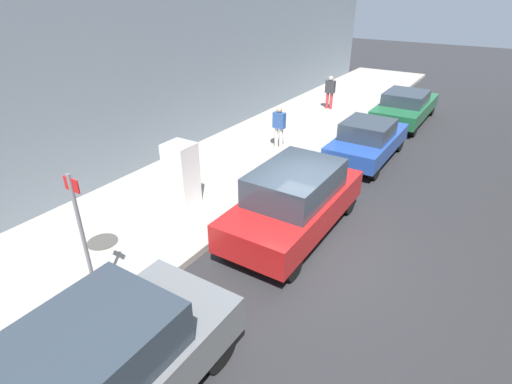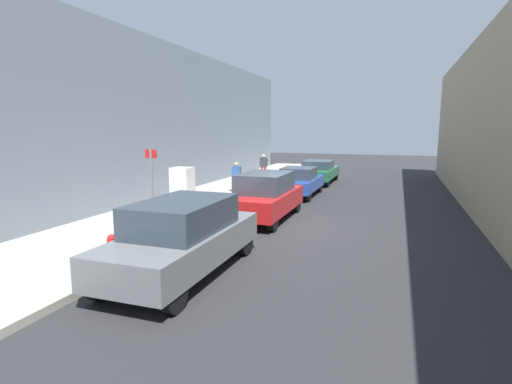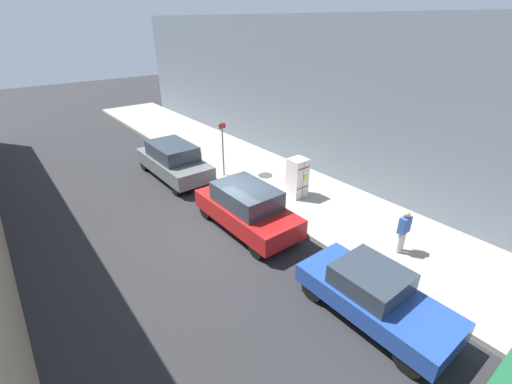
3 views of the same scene
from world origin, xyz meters
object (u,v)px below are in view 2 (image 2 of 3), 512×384
at_px(pedestrian_standing_near, 264,165).
at_px(parked_sedan_green, 319,171).
at_px(fire_hydrant, 112,249).
at_px(parked_suv_gray, 183,236).
at_px(discarded_refrigerator, 183,190).
at_px(street_sign_post, 152,189).
at_px(pedestrian_walking_far, 236,175).
at_px(parked_suv_red, 265,196).
at_px(parked_hatchback_blue, 299,181).

xyz_separation_m(pedestrian_standing_near, parked_sedan_green, (3.50, 0.30, -0.31)).
relative_size(fire_hydrant, parked_suv_gray, 0.15).
bearing_deg(discarded_refrigerator, pedestrian_standing_near, 91.85).
bearing_deg(pedestrian_standing_near, fire_hydrant, 130.94).
distance_m(pedestrian_standing_near, parked_sedan_green, 3.52).
xyz_separation_m(fire_hydrant, parked_sedan_green, (1.69, 17.05, 0.19)).
distance_m(street_sign_post, parked_suv_gray, 2.61).
height_order(street_sign_post, parked_sedan_green, street_sign_post).
xyz_separation_m(pedestrian_walking_far, parked_suv_gray, (2.99, -10.53, -0.13)).
xyz_separation_m(parked_suv_red, parked_hatchback_blue, (0.00, 5.49, -0.15)).
distance_m(pedestrian_standing_near, parked_suv_red, 10.90).
bearing_deg(fire_hydrant, street_sign_post, 95.82).
distance_m(pedestrian_walking_far, parked_hatchback_blue, 3.16).
height_order(street_sign_post, fire_hydrant, street_sign_post).
relative_size(fire_hydrant, pedestrian_walking_far, 0.48).
bearing_deg(parked_suv_gray, street_sign_post, 139.40).
bearing_deg(parked_sedan_green, discarded_refrigerator, -105.71).
bearing_deg(discarded_refrigerator, pedestrian_walking_far, 88.25).
relative_size(pedestrian_walking_far, parked_suv_gray, 0.32).
xyz_separation_m(street_sign_post, parked_suv_gray, (1.89, -1.62, -0.77)).
height_order(parked_suv_red, parked_hatchback_blue, parked_suv_red).
bearing_deg(pedestrian_standing_near, parked_suv_red, 143.48).
height_order(discarded_refrigerator, pedestrian_standing_near, discarded_refrigerator).
distance_m(pedestrian_walking_far, parked_suv_red, 5.41).
relative_size(street_sign_post, parked_suv_gray, 0.56).
xyz_separation_m(fire_hydrant, pedestrian_walking_far, (-1.30, 10.93, 0.48)).
bearing_deg(discarded_refrigerator, parked_hatchback_blue, 62.49).
relative_size(street_sign_post, fire_hydrant, 3.67).
height_order(discarded_refrigerator, parked_sedan_green, discarded_refrigerator).
relative_size(discarded_refrigerator, pedestrian_standing_near, 1.11).
relative_size(discarded_refrigerator, street_sign_post, 0.64).
distance_m(pedestrian_walking_far, parked_sedan_green, 6.83).
bearing_deg(parked_hatchback_blue, parked_suv_red, -90.00).
xyz_separation_m(street_sign_post, fire_hydrant, (0.21, -2.02, -1.13)).
height_order(pedestrian_standing_near, parked_suv_gray, parked_suv_gray).
distance_m(street_sign_post, pedestrian_standing_near, 14.83).
xyz_separation_m(parked_suv_gray, parked_hatchback_blue, (0.00, 11.52, -0.17)).
distance_m(parked_suv_gray, parked_suv_red, 6.03).
height_order(parked_hatchback_blue, parked_sedan_green, parked_hatchback_blue).
height_order(discarded_refrigerator, street_sign_post, street_sign_post).
bearing_deg(street_sign_post, parked_suv_gray, -40.60).
height_order(parked_suv_red, parked_sedan_green, parked_suv_red).
distance_m(pedestrian_walking_far, parked_suv_gray, 10.95).
xyz_separation_m(discarded_refrigerator, fire_hydrant, (1.46, -5.87, -0.48)).
distance_m(discarded_refrigerator, parked_suv_gray, 6.32).
bearing_deg(discarded_refrigerator, street_sign_post, -71.98).
xyz_separation_m(pedestrian_walking_far, pedestrian_standing_near, (-0.51, 5.82, 0.02)).
xyz_separation_m(street_sign_post, parked_sedan_green, (1.89, 15.03, -0.94)).
bearing_deg(fire_hydrant, parked_suv_red, 75.29).
height_order(parked_suv_gray, parked_sedan_green, parked_suv_gray).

